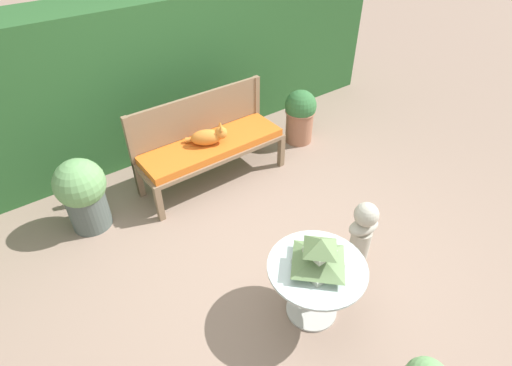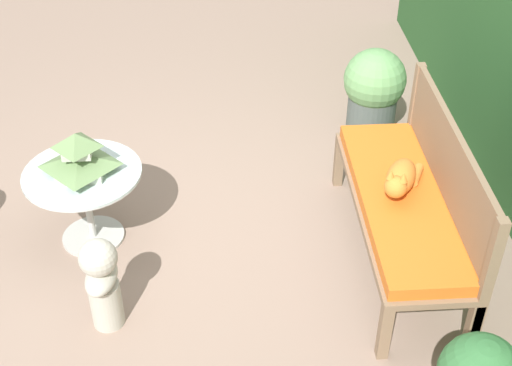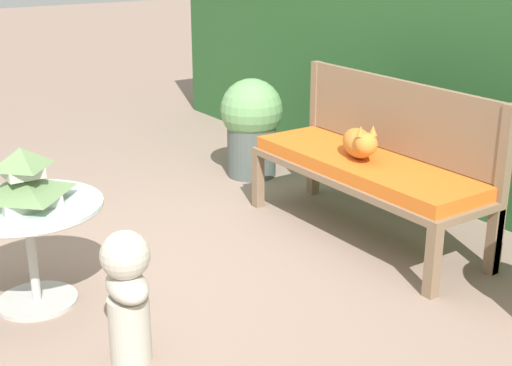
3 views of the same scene
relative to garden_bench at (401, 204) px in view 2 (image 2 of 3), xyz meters
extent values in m
plane|color=gray|center=(-0.18, -1.20, -0.41)|extent=(30.00, 30.00, 0.00)
cube|color=#7F664C|center=(-0.75, -0.23, -0.22)|extent=(0.06, 0.06, 0.36)
cube|color=#7F664C|center=(0.75, -0.23, -0.22)|extent=(0.06, 0.06, 0.36)
cube|color=#7F664C|center=(-0.75, 0.23, -0.22)|extent=(0.06, 0.06, 0.36)
cube|color=#7F664C|center=(0.75, 0.23, -0.22)|extent=(0.06, 0.06, 0.36)
cube|color=#7F664C|center=(0.00, 0.00, -0.02)|extent=(1.56, 0.52, 0.04)
cube|color=orange|center=(0.00, 0.00, 0.04)|extent=(1.50, 0.48, 0.08)
cube|color=#7F664C|center=(-0.75, 0.24, 0.05)|extent=(0.06, 0.06, 0.91)
cube|color=#7F664C|center=(0.75, 0.24, 0.05)|extent=(0.06, 0.06, 0.91)
cube|color=#7F664C|center=(0.00, 0.24, 0.29)|extent=(1.50, 0.04, 0.43)
ellipsoid|color=orange|center=(-0.06, -0.01, 0.15)|extent=(0.35, 0.28, 0.16)
sphere|color=orange|center=(0.07, -0.07, 0.19)|extent=(0.13, 0.13, 0.13)
cone|color=orange|center=(0.09, -0.04, 0.27)|extent=(0.05, 0.05, 0.06)
cone|color=orange|center=(0.06, -0.10, 0.27)|extent=(0.05, 0.05, 0.06)
cylinder|color=orange|center=(-0.14, 0.11, 0.10)|extent=(0.18, 0.13, 0.06)
cylinder|color=#B7B7B2|center=(-0.29, -1.86, -0.40)|extent=(0.39, 0.39, 0.02)
cylinder|color=#B7B7B2|center=(-0.29, -1.86, -0.16)|extent=(0.04, 0.04, 0.50)
cylinder|color=silver|center=(-0.29, -1.86, 0.10)|extent=(0.70, 0.70, 0.01)
torus|color=#B7B7B2|center=(-0.29, -1.86, 0.09)|extent=(0.71, 0.71, 0.02)
cube|color=#B2BCA8|center=(-0.29, -1.86, 0.13)|extent=(0.27, 0.27, 0.05)
pyramid|color=#668451|center=(-0.29, -1.86, 0.20)|extent=(0.36, 0.36, 0.08)
cube|color=#B2BCA8|center=(-0.29, -1.86, 0.27)|extent=(0.16, 0.16, 0.05)
pyramid|color=#668451|center=(-0.29, -1.86, 0.33)|extent=(0.22, 0.22, 0.09)
cylinder|color=#B7B2A3|center=(0.42, -1.69, -0.26)|extent=(0.17, 0.17, 0.29)
ellipsoid|color=#B7B2A3|center=(0.42, -1.69, -0.06)|extent=(0.31, 0.20, 0.11)
sphere|color=#B7B2A3|center=(0.42, -1.69, 0.08)|extent=(0.20, 0.20, 0.20)
cylinder|color=#4C5651|center=(-1.31, 0.10, -0.20)|extent=(0.36, 0.36, 0.42)
torus|color=#4C5651|center=(-1.31, 0.10, 0.00)|extent=(0.39, 0.39, 0.03)
sphere|color=#66995B|center=(-1.31, 0.10, 0.09)|extent=(0.45, 0.45, 0.45)
camera|label=1|loc=(-1.72, -3.05, 2.28)|focal=28.00mm
camera|label=2|loc=(3.15, -1.05, 2.60)|focal=50.00mm
camera|label=3|loc=(2.86, -2.72, 1.29)|focal=50.00mm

